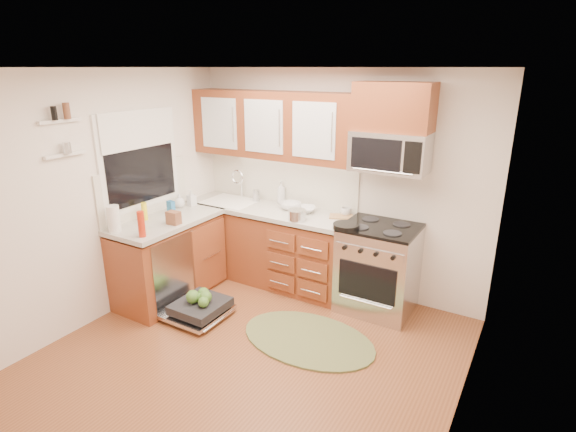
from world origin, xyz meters
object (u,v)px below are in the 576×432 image
Objects in this scene: range at (378,268)px; sink at (231,211)px; stock_pot at (297,215)px; cutting_board at (341,217)px; paper_towel_roll at (114,219)px; skillet at (346,226)px; microwave at (390,152)px; bowl_a at (304,209)px; bowl_b at (290,206)px; rug at (308,339)px; cup at (346,212)px; upper_cabinets at (272,125)px; dishwasher at (198,309)px.

range reaches higher than sink.
stock_pot reaches higher than cutting_board.
skillet is at bearing 30.96° from paper_towel_roll.
skillet is at bearing -127.12° from microwave.
skillet is (1.65, -0.24, 0.18)m from sink.
bowl_b is at bearing 174.16° from bowl_a.
rug is 11.44× the size of cup.
bowl_a is at bearing 120.99° from rug.
upper_cabinets is 2.39m from rug.
dishwasher is (-1.54, -1.25, -1.60)m from microwave.
skillet is at bearing -59.26° from cutting_board.
microwave is at bearing 20.70° from stock_pot.
sink is 1.68m from skillet.
cup is (-0.20, 0.45, -0.00)m from skillet.
skillet is 0.49m from cup.
range is (1.41, -0.15, -1.40)m from upper_cabinets.
bowl_b is (-1.14, 0.10, 0.49)m from range.
paper_towel_roll is at bearing -126.40° from bowl_b.
rug is 4.99× the size of skillet.
paper_towel_roll is at bearing -118.75° from upper_cabinets.
bowl_a is (-0.94, -0.04, -0.74)m from microwave.
bowl_b is (-0.20, 0.02, 0.01)m from bowl_a.
bowl_a reaches higher than range.
cutting_board is 2.18× the size of cup.
cutting_board is 0.95× the size of paper_towel_roll.
bowl_b is at bearing 175.01° from range.
sink is 1.00m from bowl_a.
skillet is (-0.28, -0.37, -0.72)m from microwave.
upper_cabinets is 1.03m from bowl_a.
cup is at bearing 14.82° from bowl_a.
cutting_board is at bearing 98.39° from rug.
bowl_b reaches higher than sink.
range is 0.72m from cup.
sink is 2.44× the size of bowl_a.
microwave is at bearing -1.02° from upper_cabinets.
microwave is 1.09× the size of dishwasher.
paper_towel_roll reaches higher than stock_pot.
upper_cabinets reaches higher than range.
upper_cabinets reaches higher than dishwasher.
bowl_a is at bearing 5.17° from sink.
skillet is (1.12, -0.40, -0.90)m from upper_cabinets.
bowl_a is at bearing 153.55° from skillet.
rug is at bearing 10.48° from dishwasher.
dishwasher is (-1.54, -1.13, -0.38)m from range.
sink is 1.48m from cup.
upper_cabinets reaches higher than stock_pot.
cup is (0.93, 0.06, -0.90)m from upper_cabinets.
stock_pot is (-0.87, -0.33, -0.72)m from microwave.
skillet is 1.06× the size of bowl_a.
sink is at bearing 109.20° from dishwasher.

